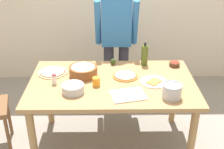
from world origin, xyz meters
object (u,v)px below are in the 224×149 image
salt_shaker (54,79)px  avocado (113,62)px  mixing_bowl_steel (73,89)px  olive_oil_bottle (145,55)px  pizza_cooked_on_tray (125,76)px  plate_with_slice (154,82)px  popcorn_bowl (83,70)px  cup_orange (96,82)px  pizza_raw_on_board (52,72)px  steel_pot (172,91)px  dining_table (112,90)px  cutting_board_white (128,95)px  person_cook (116,37)px  small_sauce_bowl (174,64)px

salt_shaker → avocado: salt_shaker is taller
mixing_bowl_steel → olive_oil_bottle: size_ratio=0.78×
salt_shaker → pizza_cooked_on_tray: bearing=11.7°
plate_with_slice → popcorn_bowl: 0.70m
plate_with_slice → cup_orange: 0.55m
pizza_raw_on_board → cup_orange: (0.46, -0.27, 0.03)m
pizza_raw_on_board → cup_orange: 0.53m
salt_shaker → mixing_bowl_steel: bearing=-40.0°
steel_pot → avocado: bearing=126.5°
pizza_raw_on_board → salt_shaker: size_ratio=2.75×
dining_table → plate_with_slice: size_ratio=6.15×
salt_shaker → cutting_board_white: size_ratio=0.35×
cup_orange → cutting_board_white: (0.29, -0.19, -0.04)m
plate_with_slice → cutting_board_white: 0.35m
cup_orange → cutting_board_white: bearing=-32.9°
pizza_raw_on_board → avocado: size_ratio=4.17×
mixing_bowl_steel → avocado: (0.37, 0.58, -0.01)m
avocado → pizza_cooked_on_tray: bearing=-66.8°
popcorn_bowl → steel_pot: 0.91m
steel_pot → cutting_board_white: 0.38m
person_cook → cup_orange: (-0.21, -0.84, -0.14)m
small_sauce_bowl → olive_oil_bottle: bearing=173.7°
pizza_raw_on_board → avocado: 0.65m
small_sauce_bowl → steel_pot: steel_pot is taller
steel_pot → salt_shaker: 1.10m
pizza_raw_on_board → olive_oil_bottle: bearing=10.9°
mixing_bowl_steel → cutting_board_white: (0.49, -0.06, -0.03)m
pizza_raw_on_board → olive_oil_bottle: olive_oil_bottle is taller
olive_oil_bottle → popcorn_bowl: bearing=-159.0°
pizza_raw_on_board → plate_with_slice: size_ratio=1.12×
pizza_cooked_on_tray → small_sauce_bowl: small_sauce_bowl is taller
dining_table → cutting_board_white: bearing=-62.5°
pizza_cooked_on_tray → steel_pot: size_ratio=1.47×
olive_oil_bottle → avocado: (-0.34, 0.01, -0.08)m
pizza_cooked_on_tray → popcorn_bowl: bearing=176.7°
dining_table → salt_shaker: size_ratio=15.09×
cutting_board_white → olive_oil_bottle: bearing=71.5°
person_cook → olive_oil_bottle: (0.29, -0.39, -0.07)m
cutting_board_white → person_cook: bearing=94.4°
cup_orange → mixing_bowl_steel: bearing=-149.0°
popcorn_bowl → olive_oil_bottle: bearing=21.0°
pizza_raw_on_board → plate_with_slice: 1.03m
plate_with_slice → salt_shaker: 0.95m
pizza_cooked_on_tray → olive_oil_bottle: (0.22, 0.27, 0.10)m
salt_shaker → cutting_board_white: bearing=-18.3°
popcorn_bowl → cup_orange: (0.14, -0.21, -0.02)m
olive_oil_bottle → cutting_board_white: olive_oil_bottle is taller
salt_shaker → pizza_raw_on_board: bearing=104.3°
small_sauce_bowl → plate_with_slice: bearing=-126.9°
steel_pot → avocado: 0.84m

